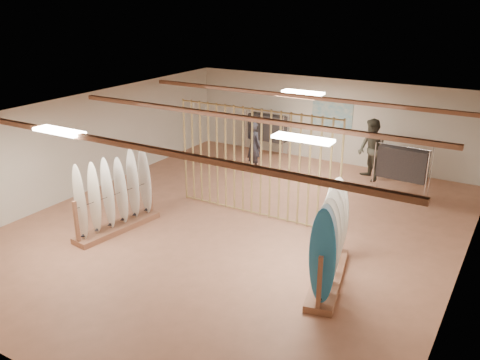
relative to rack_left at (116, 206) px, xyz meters
The scene contains 16 objects.
floor 3.03m from the rack_left, 35.15° to the left, with size 12.00×12.00×0.00m, color #AE7154.
ceiling 3.67m from the rack_left, 35.15° to the left, with size 12.00×12.00×0.00m, color gray.
wall_back 8.11m from the rack_left, 72.55° to the left, with size 12.00×12.00×0.00m, color beige.
wall_front 4.99m from the rack_left, 60.57° to the right, with size 12.00×12.00×0.00m, color beige.
wall_left 3.18m from the rack_left, 146.51° to the left, with size 12.00×12.00×0.00m, color beige.
wall_right 7.65m from the rack_left, 12.94° to the left, with size 12.00×12.00×0.00m, color beige.
ceiling_slats 3.63m from the rack_left, 35.15° to the left, with size 9.50×6.12×0.10m, color #986245.
light_panels 3.64m from the rack_left, 35.15° to the left, with size 1.20×0.35×0.06m, color white.
bamboo_partition 3.57m from the rack_left, 45.96° to the left, with size 4.45×0.05×2.78m.
poster 8.12m from the rack_left, 72.50° to the left, with size 1.40×0.03×0.90m, color teal.
rack_left is the anchor object (origin of this frame).
rack_right 5.24m from the rack_left, ahead, with size 1.04×2.45×1.93m.
clothing_rack_a 7.12m from the rack_left, 87.45° to the left, with size 1.47×0.43×1.57m.
clothing_rack_b 7.69m from the rack_left, 46.21° to the left, with size 1.43×0.44×1.54m.
shopper_a 5.62m from the rack_left, 83.40° to the left, with size 0.66×0.45×1.81m, color #25232A.
shopper_b 7.78m from the rack_left, 57.79° to the left, with size 1.03×0.80×2.14m, color #3C3A2F.
Camera 1 is at (5.77, -9.74, 5.36)m, focal length 38.00 mm.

